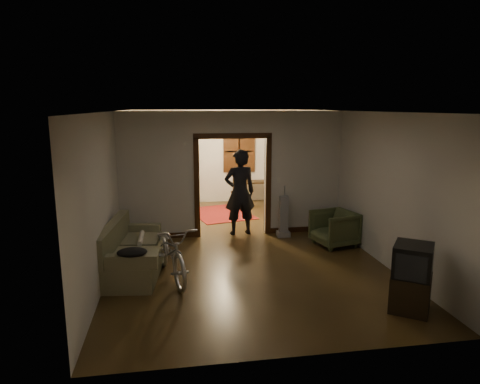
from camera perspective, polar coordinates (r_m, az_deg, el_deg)
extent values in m
cube|color=#31220F|center=(9.21, -0.30, -6.98)|extent=(5.00, 8.50, 0.01)
cube|color=white|center=(8.74, -0.32, 10.73)|extent=(5.00, 8.50, 0.01)
cube|color=beige|center=(13.04, -3.20, 4.74)|extent=(5.00, 0.02, 2.80)
cube|color=beige|center=(8.84, -16.54, 1.14)|extent=(0.02, 8.50, 2.80)
cube|color=beige|center=(9.57, 14.65, 1.99)|extent=(0.02, 8.50, 2.80)
cube|color=beige|center=(9.60, -1.00, 2.39)|extent=(5.00, 0.14, 2.80)
cube|color=#311A0B|center=(9.65, -0.99, 0.63)|extent=(1.74, 0.20, 2.32)
cube|color=black|center=(13.08, -0.12, 5.44)|extent=(0.98, 0.06, 1.28)
sphere|color=#FFE0A5|center=(11.23, -2.30, 8.55)|extent=(0.24, 0.24, 0.24)
cube|color=silver|center=(9.76, 5.18, 1.59)|extent=(0.08, 0.01, 0.12)
cube|color=#636442|center=(7.81, -13.93, -7.19)|extent=(1.11, 2.07, 0.91)
cylinder|color=beige|center=(8.07, -13.07, -6.00)|extent=(0.09, 0.73, 0.09)
ellipsoid|color=black|center=(6.88, -14.20, -7.79)|extent=(0.46, 0.35, 0.14)
imported|color=silver|center=(7.42, -9.20, -7.72)|extent=(1.07, 1.96, 0.97)
imported|color=#424C2A|center=(9.26, 12.44, -4.75)|extent=(0.99, 0.97, 0.74)
cube|color=black|center=(6.78, 21.76, -12.34)|extent=(0.77, 0.78, 0.53)
cube|color=black|center=(6.61, 22.06, -8.56)|extent=(0.75, 0.76, 0.49)
cube|color=gray|center=(9.67, 5.83, -3.24)|extent=(0.33, 0.28, 0.94)
imported|color=black|center=(9.70, -0.04, -0.05)|extent=(0.76, 0.55, 1.96)
cube|color=maroon|center=(11.77, -2.59, -2.88)|extent=(1.86, 2.19, 0.01)
cube|color=#2C3620|center=(12.69, -9.63, 1.77)|extent=(0.89, 0.60, 1.64)
sphere|color=#1E5972|center=(12.56, -9.79, 6.82)|extent=(0.25, 0.25, 0.25)
cube|color=black|center=(12.99, 2.13, -0.05)|extent=(0.98, 0.68, 0.66)
cube|color=black|center=(12.26, -0.16, -0.12)|extent=(0.48, 0.48, 0.92)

